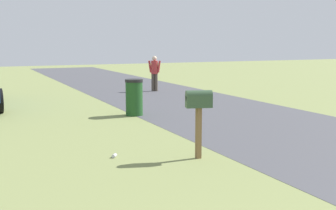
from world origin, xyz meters
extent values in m
cube|color=brown|center=(6.88, -0.93, 0.48)|extent=(0.09, 0.09, 0.96)
cube|color=#334C33|center=(6.88, -0.93, 1.07)|extent=(0.33, 0.52, 0.22)
cylinder|color=#334C33|center=(6.88, -0.93, 1.18)|extent=(0.33, 0.52, 0.20)
cube|color=red|center=(6.99, -0.93, 1.14)|extent=(0.02, 0.04, 0.18)
cylinder|color=#1E4C1E|center=(11.76, -1.48, 0.50)|extent=(0.50, 0.50, 0.99)
cylinder|color=black|center=(11.76, -1.48, 1.03)|extent=(0.53, 0.53, 0.08)
cylinder|color=#4C4238|center=(17.18, -4.53, 0.38)|extent=(0.14, 0.14, 0.77)
cylinder|color=#4C4238|center=(17.25, -4.41, 0.38)|extent=(0.14, 0.14, 0.77)
cylinder|color=#B23333|center=(17.22, -4.47, 1.06)|extent=(0.30, 0.30, 0.58)
sphere|color=beige|center=(17.22, -4.47, 1.45)|extent=(0.21, 0.21, 0.21)
cylinder|color=#B23333|center=(17.11, -4.64, 1.09)|extent=(0.09, 0.17, 0.53)
cylinder|color=#B23333|center=(17.32, -4.30, 1.09)|extent=(0.09, 0.17, 0.53)
cylinder|color=silver|center=(7.60, 0.48, 0.03)|extent=(0.14, 0.13, 0.07)
camera|label=1|loc=(0.20, 2.82, 2.16)|focal=44.87mm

